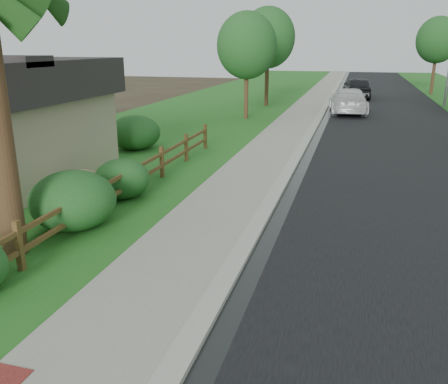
% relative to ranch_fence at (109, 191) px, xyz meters
% --- Properties ---
extents(road, '(8.00, 90.00, 0.02)m').
position_rel_ranch_fence_xyz_m(road, '(8.20, 28.60, -0.61)').
color(road, black).
rests_on(road, ground).
extents(curb, '(0.40, 90.00, 0.12)m').
position_rel_ranch_fence_xyz_m(curb, '(4.00, 28.60, -0.56)').
color(curb, gray).
rests_on(curb, ground).
extents(wet_gutter, '(0.50, 90.00, 0.00)m').
position_rel_ranch_fence_xyz_m(wet_gutter, '(4.35, 28.60, -0.60)').
color(wet_gutter, black).
rests_on(wet_gutter, road).
extents(sidewalk, '(2.20, 90.00, 0.10)m').
position_rel_ranch_fence_xyz_m(sidewalk, '(2.70, 28.60, -0.57)').
color(sidewalk, gray).
rests_on(sidewalk, ground).
extents(grass_strip, '(1.60, 90.00, 0.06)m').
position_rel_ranch_fence_xyz_m(grass_strip, '(0.80, 28.60, -0.59)').
color(grass_strip, '#1B6021').
rests_on(grass_strip, ground).
extents(lawn_near, '(9.00, 90.00, 0.04)m').
position_rel_ranch_fence_xyz_m(lawn_near, '(-4.40, 28.60, -0.60)').
color(lawn_near, '#1B6021').
rests_on(lawn_near, ground).
extents(ranch_fence, '(0.12, 16.92, 1.10)m').
position_rel_ranch_fence_xyz_m(ranch_fence, '(0.00, 0.00, 0.00)').
color(ranch_fence, '#4C3119').
rests_on(ranch_fence, ground).
extents(white_suv, '(2.81, 5.79, 1.62)m').
position_rel_ranch_fence_xyz_m(white_suv, '(5.60, 21.67, 0.21)').
color(white_suv, silver).
rests_on(white_suv, road).
extents(dark_car_mid, '(2.52, 5.32, 1.76)m').
position_rel_ranch_fence_xyz_m(dark_car_mid, '(6.07, 31.23, 0.28)').
color(dark_car_mid, black).
rests_on(dark_car_mid, road).
extents(dark_car_far, '(1.83, 4.48, 1.44)m').
position_rel_ranch_fence_xyz_m(dark_car_far, '(6.21, 32.33, 0.12)').
color(dark_car_far, black).
rests_on(dark_car_far, road).
extents(boulder, '(1.27, 0.98, 0.81)m').
position_rel_ranch_fence_xyz_m(boulder, '(-1.49, 1.22, -0.21)').
color(boulder, brown).
rests_on(boulder, ground).
extents(shrub_b, '(2.31, 2.31, 1.45)m').
position_rel_ranch_fence_xyz_m(shrub_b, '(-0.30, -1.22, 0.11)').
color(shrub_b, '#19471E').
rests_on(shrub_b, ground).
extents(shrub_c, '(2.09, 2.09, 1.17)m').
position_rel_ranch_fence_xyz_m(shrub_c, '(-0.30, 1.30, -0.03)').
color(shrub_c, '#19471E').
rests_on(shrub_c, ground).
extents(shrub_d, '(2.43, 2.43, 1.48)m').
position_rel_ranch_fence_xyz_m(shrub_d, '(-2.90, 7.60, 0.12)').
color(shrub_d, '#19471E').
rests_on(shrub_d, ground).
extents(tree_near_left, '(3.52, 3.52, 6.23)m').
position_rel_ranch_fence_xyz_m(tree_near_left, '(-0.30, 17.48, 3.67)').
color(tree_near_left, '#3D2919').
rests_on(tree_near_left, ground).
extents(tree_mid_left, '(3.89, 3.89, 6.95)m').
position_rel_ranch_fence_xyz_m(tree_mid_left, '(-0.30, 24.17, 4.18)').
color(tree_mid_left, '#3D2919').
rests_on(tree_mid_left, ground).
extents(tree_far_right, '(3.67, 3.67, 6.77)m').
position_rel_ranch_fence_xyz_m(tree_far_right, '(12.60, 36.52, 4.11)').
color(tree_far_right, '#3D2919').
rests_on(tree_far_right, ground).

